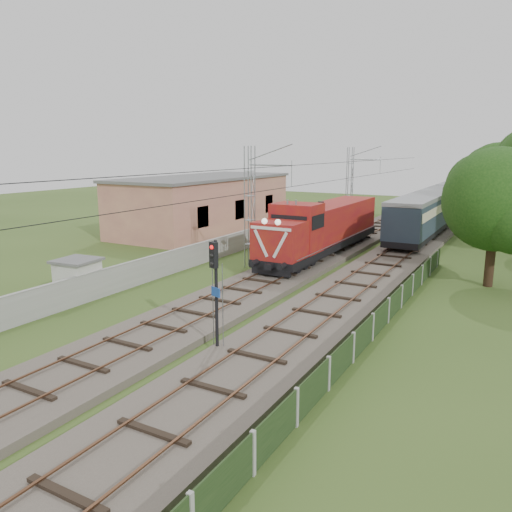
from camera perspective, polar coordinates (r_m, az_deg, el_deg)
The scene contains 13 objects.
ground at distance 22.47m, azimuth -9.44°, elevation -8.32°, with size 140.00×140.00×0.00m, color #374F1D.
track_main at distance 27.92m, azimuth -0.48°, elevation -3.68°, with size 4.20×70.00×0.45m.
track_side at distance 38.05m, azimuth 15.98°, elevation 0.11°, with size 4.20×80.00×0.45m.
catenary at distance 32.89m, azimuth -0.64°, elevation 5.59°, with size 3.31×70.00×8.00m.
boundary_wall at distance 35.29m, azimuth -5.64°, elevation 0.55°, with size 0.25×40.00×1.50m, color #9E9E99.
station_building at distance 49.55m, azimuth -5.86°, elevation 6.06°, with size 8.40×20.40×5.22m.
fence at distance 21.30m, azimuth 13.15°, elevation -7.91°, with size 0.12×32.00×1.20m.
locomotive at distance 36.76m, azimuth 7.63°, elevation 3.27°, with size 2.95×16.82×4.27m.
coach_rake at distance 90.86m, azimuth 24.12°, elevation 7.66°, with size 2.89×108.00×3.34m.
signal_post at distance 18.80m, azimuth -4.71°, elevation -2.43°, with size 0.48×0.38×4.47m.
relay_hut at distance 28.06m, azimuth -19.68°, elevation -2.44°, with size 2.25×2.25×2.13m.
tree_a at distance 31.13m, azimuth 25.88°, elevation 5.70°, with size 6.14×5.84×7.95m.
tree_c at distance 51.32m, azimuth 25.92°, elevation 8.08°, with size 6.51×6.20×8.44m.
Camera 1 is at (13.31, -16.35, 7.76)m, focal length 35.00 mm.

